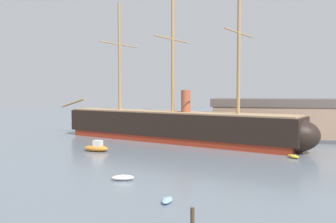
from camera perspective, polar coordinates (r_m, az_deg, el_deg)
tall_ship at (r=76.95m, az=0.74°, el=-2.26°), size 62.60×27.18×31.38m
dinghy_foreground_right at (r=35.62m, az=-0.11°, el=-13.93°), size 1.01×2.10×0.49m
dinghy_near_centre at (r=44.35m, az=-7.19°, el=-10.41°), size 2.96×1.90×0.65m
motorboat_alongside_bow at (r=65.82m, az=-11.32°, el=-5.64°), size 4.91×2.40×2.00m
dinghy_alongside_stern at (r=61.60m, az=19.31°, el=-6.75°), size 2.23×2.57×0.57m
dinghy_distant_centre at (r=86.95m, az=5.08°, el=-3.75°), size 2.27×1.88×0.50m
mooring_piling_nearest at (r=28.94m, az=3.91°, el=-16.71°), size 0.33×0.33×1.77m
dockside_warehouse_right at (r=89.47m, az=25.05°, el=-1.08°), size 58.91×19.07×14.92m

